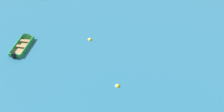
% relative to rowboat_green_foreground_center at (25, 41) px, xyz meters
% --- Properties ---
extents(rowboat_green_foreground_center, '(2.14, 4.15, 1.24)m').
position_rel_rowboat_green_foreground_center_xyz_m(rowboat_green_foreground_center, '(0.00, 0.00, 0.00)').
color(rowboat_green_foreground_center, '#99754C').
rests_on(rowboat_green_foreground_center, ground_plane).
extents(mooring_buoy_outer_edge, '(0.40, 0.40, 0.40)m').
position_rel_rowboat_green_foreground_center_xyz_m(mooring_buoy_outer_edge, '(9.53, -7.17, -0.21)').
color(mooring_buoy_outer_edge, yellow).
rests_on(mooring_buoy_outer_edge, ground_plane).
extents(mooring_buoy_far_field, '(0.41, 0.41, 0.41)m').
position_rel_rowboat_green_foreground_center_xyz_m(mooring_buoy_far_field, '(7.03, 0.02, -0.21)').
color(mooring_buoy_far_field, yellow).
rests_on(mooring_buoy_far_field, ground_plane).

